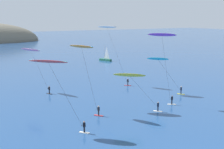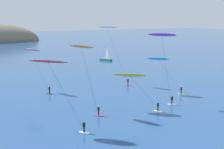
{
  "view_description": "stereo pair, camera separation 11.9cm",
  "coord_description": "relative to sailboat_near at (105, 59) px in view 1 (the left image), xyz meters",
  "views": [
    {
      "loc": [
        -20.82,
        -19.71,
        15.58
      ],
      "look_at": [
        2.7,
        21.25,
        5.95
      ],
      "focal_mm": 45.0,
      "sensor_mm": 36.0,
      "label": 1
    },
    {
      "loc": [
        -20.72,
        -19.77,
        15.58
      ],
      "look_at": [
        2.7,
        21.25,
        5.95
      ],
      "focal_mm": 45.0,
      "sensor_mm": 36.0,
      "label": 2
    }
  ],
  "objects": [
    {
      "name": "kitesurfer_yellow",
      "position": [
        -22.77,
        -51.52,
        5.08
      ],
      "size": [
        6.94,
        6.3,
        6.58
      ],
      "color": "silver",
      "rests_on": "ground"
    },
    {
      "name": "kitesurfer_orange",
      "position": [
        -30.33,
        -48.79,
        9.41
      ],
      "size": [
        3.82,
        5.99,
        11.38
      ],
      "color": "red",
      "rests_on": "ground"
    },
    {
      "name": "kitesurfer_white",
      "position": [
        -16.31,
        -32.34,
        11.5
      ],
      "size": [
        5.43,
        7.72,
        13.69
      ],
      "color": "red",
      "rests_on": "ground"
    },
    {
      "name": "kitesurfer_purple",
      "position": [
        -15.89,
        -51.14,
        10.77
      ],
      "size": [
        4.12,
        4.76,
        12.96
      ],
      "color": "silver",
      "rests_on": "ground"
    },
    {
      "name": "kitesurfer_pink",
      "position": [
        -33.88,
        -30.37,
        7.6
      ],
      "size": [
        4.63,
        8.14,
        9.3
      ],
      "color": "#2D2D33",
      "rests_on": "ground"
    },
    {
      "name": "sailboat_near",
      "position": [
        0.0,
        0.0,
        0.0
      ],
      "size": [
        3.28,
        5.81,
        5.7
      ],
      "color": "#23664C",
      "rests_on": "ground"
    },
    {
      "name": "kitesurfer_red",
      "position": [
        -37.11,
        -53.29,
        8.47
      ],
      "size": [
        6.79,
        6.69,
        10.12
      ],
      "color": "silver",
      "rests_on": "ground"
    },
    {
      "name": "kitesurfer_cyan",
      "position": [
        -11.46,
        -45.2,
        5.98
      ],
      "size": [
        6.21,
        6.26,
        7.65
      ],
      "color": "yellow",
      "rests_on": "ground"
    }
  ]
}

